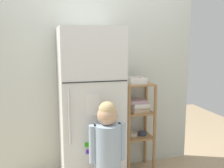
{
  "coord_description": "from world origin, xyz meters",
  "views": [
    {
      "loc": [
        -0.62,
        -2.58,
        1.55
      ],
      "look_at": [
        0.07,
        0.02,
        1.11
      ],
      "focal_mm": 40.87,
      "sensor_mm": 36.0,
      "label": 1
    }
  ],
  "objects_px": {
    "fruit_bin": "(138,81)",
    "refrigerator": "(90,109)",
    "child_standing": "(107,146)",
    "pantry_shelf_unit": "(138,116)"
  },
  "relations": [
    {
      "from": "fruit_bin",
      "to": "refrigerator",
      "type": "bearing_deg",
      "value": -164.59
    },
    {
      "from": "refrigerator",
      "to": "child_standing",
      "type": "distance_m",
      "value": 0.54
    },
    {
      "from": "pantry_shelf_unit",
      "to": "fruit_bin",
      "type": "bearing_deg",
      "value": -125.45
    },
    {
      "from": "refrigerator",
      "to": "pantry_shelf_unit",
      "type": "xyz_separation_m",
      "value": [
        0.62,
        0.18,
        -0.17
      ]
    },
    {
      "from": "child_standing",
      "to": "pantry_shelf_unit",
      "type": "distance_m",
      "value": 0.87
    },
    {
      "from": "refrigerator",
      "to": "pantry_shelf_unit",
      "type": "height_order",
      "value": "refrigerator"
    },
    {
      "from": "child_standing",
      "to": "fruit_bin",
      "type": "distance_m",
      "value": 0.97
    },
    {
      "from": "pantry_shelf_unit",
      "to": "fruit_bin",
      "type": "height_order",
      "value": "fruit_bin"
    },
    {
      "from": "child_standing",
      "to": "pantry_shelf_unit",
      "type": "xyz_separation_m",
      "value": [
        0.55,
        0.67,
        0.04
      ]
    },
    {
      "from": "refrigerator",
      "to": "child_standing",
      "type": "relative_size",
      "value": 1.63
    }
  ]
}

